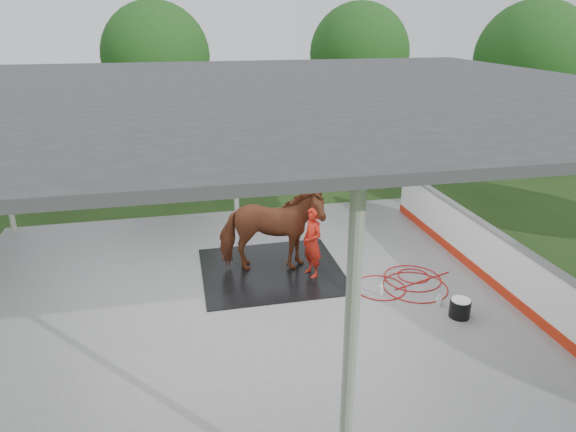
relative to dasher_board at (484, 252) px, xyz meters
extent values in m
plane|color=#1E3814|center=(-4.60, 0.00, -0.59)|extent=(100.00, 100.00, 0.00)
cube|color=slate|center=(-4.60, 0.00, -0.57)|extent=(12.00, 10.00, 0.05)
cylinder|color=beige|center=(-4.60, -4.70, 1.38)|extent=(0.14, 0.14, 3.85)
cylinder|color=beige|center=(-10.30, 4.70, 1.38)|extent=(0.14, 0.14, 3.85)
cylinder|color=beige|center=(-4.60, 4.70, 1.38)|extent=(0.14, 0.14, 3.85)
cylinder|color=beige|center=(1.10, 4.70, 1.38)|extent=(0.14, 0.14, 3.85)
cube|color=brown|center=(-4.60, -4.50, 3.26)|extent=(12.00, 0.10, 0.18)
cube|color=brown|center=(-4.60, -3.00, 3.26)|extent=(12.00, 0.10, 0.18)
cube|color=brown|center=(-4.60, -1.50, 3.26)|extent=(12.00, 0.10, 0.18)
cube|color=brown|center=(-4.60, 0.00, 3.26)|extent=(12.00, 0.10, 0.18)
cube|color=brown|center=(-4.60, 1.50, 3.26)|extent=(12.00, 0.10, 0.18)
cube|color=brown|center=(-4.60, 3.00, 3.26)|extent=(12.00, 0.10, 0.18)
cube|color=brown|center=(-4.60, 4.50, 3.26)|extent=(12.00, 0.10, 0.18)
cube|color=brown|center=(1.10, 0.00, 3.26)|extent=(0.12, 10.00, 0.18)
cube|color=#38383A|center=(-4.60, 0.00, 3.46)|extent=(12.60, 10.60, 0.10)
cube|color=#B5250F|center=(0.00, 0.00, -0.44)|extent=(0.14, 8.00, 0.20)
cube|color=white|center=(0.00, 0.00, 0.06)|extent=(0.12, 8.00, 1.00)
cube|color=slate|center=(0.00, 0.00, 0.58)|extent=(0.16, 8.00, 0.06)
cylinder|color=#382314|center=(-6.60, 12.00, 0.51)|extent=(0.36, 0.36, 2.20)
sphere|color=#194714|center=(-6.60, 12.00, 3.21)|extent=(4.00, 4.00, 4.00)
cylinder|color=#382314|center=(1.40, 12.00, 0.51)|extent=(0.36, 0.36, 2.20)
sphere|color=#194714|center=(1.40, 12.00, 3.21)|extent=(4.00, 4.00, 4.00)
cylinder|color=#382314|center=(6.40, 8.00, 0.51)|extent=(0.36, 0.36, 2.20)
sphere|color=#194714|center=(6.40, 8.00, 3.21)|extent=(4.00, 4.00, 4.00)
cube|color=black|center=(-4.29, 1.15, -0.53)|extent=(2.96, 2.77, 0.02)
imported|color=brown|center=(-4.29, 1.15, 0.40)|extent=(2.28, 1.25, 1.84)
imported|color=red|center=(-3.49, 0.78, 0.22)|extent=(0.51, 0.64, 1.52)
cylinder|color=black|center=(-1.28, -1.36, -0.38)|extent=(0.38, 0.38, 0.33)
cylinder|color=white|center=(-1.28, -1.36, -0.21)|extent=(0.35, 0.35, 0.03)
imported|color=silver|center=(-2.39, -0.32, -0.39)|extent=(0.15, 0.15, 0.30)
imported|color=#338CD8|center=(-1.45, -0.91, -0.44)|extent=(0.14, 0.14, 0.21)
torus|color=#AB0F0C|center=(-1.58, -0.18, -0.53)|extent=(1.31, 1.31, 0.02)
torus|color=#AB0F0C|center=(-2.29, -0.06, -0.53)|extent=(1.05, 1.05, 0.02)
torus|color=#AB0F0C|center=(-1.41, 0.26, -0.53)|extent=(0.66, 0.66, 0.02)
torus|color=#AB0F0C|center=(-1.47, 0.18, -0.53)|extent=(1.19, 1.19, 0.02)
cylinder|color=#AB0F0C|center=(-1.32, 0.02, -0.53)|extent=(1.44, 0.49, 0.02)
camera|label=1|loc=(-6.06, -8.58, 4.55)|focal=32.00mm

